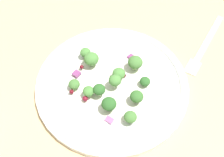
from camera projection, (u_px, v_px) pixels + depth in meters
The scene contains 25 objects.
ground_plane at pixel (123, 87), 56.00cm from camera, with size 180.00×180.00×2.00cm, color tan.
plate at pixel (112, 84), 54.10cm from camera, with size 28.52×28.52×1.70cm.
dressing_pool at pixel (112, 83), 53.74cm from camera, with size 16.54×16.54×0.20cm, color white.
broccoli_floret_0 at pixel (115, 81), 51.53cm from camera, with size 2.30×2.30×2.32cm.
broccoli_floret_1 at pixel (135, 63), 54.08cm from camera, with size 2.81×2.81×2.84cm.
broccoli_floret_2 at pixel (137, 97), 49.96cm from camera, with size 2.37×2.37×2.40cm.
broccoli_floret_3 at pixel (109, 104), 48.88cm from camera, with size 2.58×2.58×2.61cm.
broccoli_floret_4 at pixel (120, 72), 53.17cm from camera, with size 2.39×2.39×2.42cm.
broccoli_floret_5 at pixel (89, 91), 50.80cm from camera, with size 2.05×2.05×2.08cm.
broccoli_floret_6 at pixel (145, 80), 52.74cm from camera, with size 1.94×1.94×1.96cm.
broccoli_floret_7 at pixel (99, 90), 50.63cm from camera, with size 2.21×2.21×2.24cm.
broccoli_floret_8 at pixel (130, 117), 48.10cm from camera, with size 2.21×2.21×2.24cm.
broccoli_floret_9 at pixel (91, 59), 54.56cm from camera, with size 2.84×2.84×2.87cm.
broccoli_floret_10 at pixel (85, 53), 56.26cm from camera, with size 2.09×2.09×2.12cm.
broccoli_floret_11 at pixel (74, 84), 52.08cm from camera, with size 2.05×2.05×2.08cm.
cranberry_0 at pixel (82, 66), 54.89cm from camera, with size 0.76×0.76×0.76cm, color maroon.
cranberry_1 at pixel (85, 99), 50.78cm from camera, with size 0.99×0.99×0.99cm, color maroon.
cranberry_2 at pixel (124, 75), 53.92cm from camera, with size 0.75×0.75×0.75cm, color #4C0A14.
cranberry_3 at pixel (72, 92), 51.75cm from camera, with size 0.80×0.80×0.80cm, color maroon.
cranberry_4 at pixel (90, 92), 51.76cm from camera, with size 0.73×0.73×0.73cm, color maroon.
cranberry_5 at pixel (133, 115), 48.82cm from camera, with size 0.93×0.93×0.93cm, color maroon.
onion_bit_0 at pixel (77, 74), 54.19cm from camera, with size 1.27×1.25×0.60cm, color #843D75.
onion_bit_1 at pixel (108, 120), 49.15cm from camera, with size 1.07×1.39×0.35cm, color #A35B93.
onion_bit_2 at pixel (130, 57), 57.05cm from camera, with size 1.16×0.93×0.52cm, color #843D75.
fork at pixel (204, 47), 60.28cm from camera, with size 18.46×6.37×0.50cm.
Camera 1 is at (-30.16, -6.88, 45.76)cm, focal length 46.29 mm.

